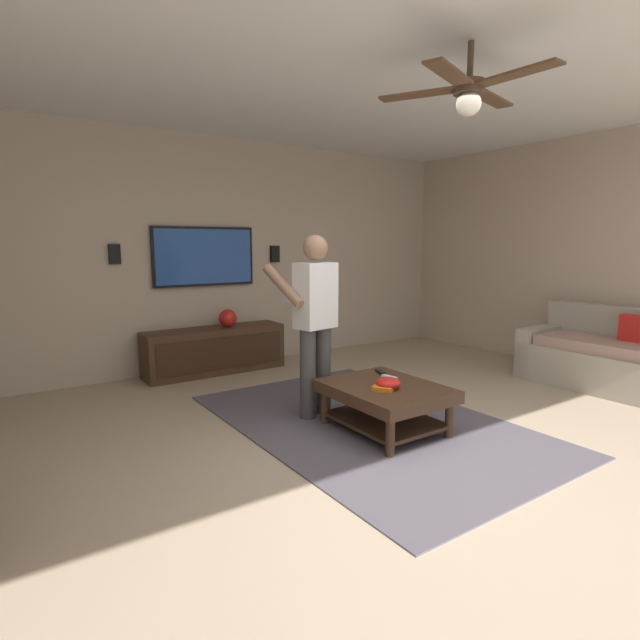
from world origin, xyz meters
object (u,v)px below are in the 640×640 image
Objects in this scene: media_console at (215,350)px; tv at (204,257)px; ceiling_fan at (469,92)px; remote_white at (389,377)px; coffee_table at (385,397)px; book at (385,387)px; remote_black at (381,372)px; wall_speaker_left at (275,254)px; person_standing at (314,315)px; couch at (619,361)px; bowl at (388,383)px; wall_speaker_right at (115,254)px; vase_round at (228,318)px.

tv is (0.24, -0.00, 1.13)m from media_console.
remote_white is at bearing -11.45° from ceiling_fan.
book reaches higher than coffee_table.
wall_speaker_left is at bearing 10.05° from remote_black.
ceiling_fan is (-0.75, 0.01, 2.24)m from coffee_table.
tv is 0.78× the size of person_standing.
wall_speaker_left is (2.88, -0.58, 1.13)m from coffee_table.
couch is 1.12× the size of media_console.
book is at bearing 77.97° from bowl.
remote_black is at bearing -26.92° from remote_white.
tv is 2.97m from remote_white.
person_standing is 10.93× the size of remote_black.
remote_black is 0.68× the size of wall_speaker_right.
couch is at bearing -89.35° from remote_black.
media_console is 7.73× the size of wall_speaker_right.
remote_white is at bearing -149.68° from wall_speaker_right.
coffee_table is 4.55× the size of wall_speaker_right.
ceiling_fan is at bearing -158.48° from wall_speaker_right.
remote_white is 0.19m from remote_black.
person_standing is at bearing 10.48° from ceiling_fan.
tv is (3.39, 3.29, 1.09)m from couch.
book is (-0.21, 0.24, 0.01)m from remote_white.
bowl is at bearing 126.84° from remote_white.
tv is at bearing -90.73° from wall_speaker_right.
coffee_table is 2.65m from vase_round.
tv is 3.13m from book.
book is 1.00× the size of wall_speaker_right.
couch is 8.68× the size of wall_speaker_left.
media_console is at bearing 84.30° from vase_round.
vase_round is 3.86m from ceiling_fan.
wall_speaker_left is at bearing -56.59° from couch.
person_standing is at bearing 22.79° from coffee_table.
wall_speaker_left is at bearing 90.76° from tv.
remote_black is at bearing -146.99° from wall_speaker_right.
bowl is (-2.96, -0.36, -0.96)m from tv.
remote_white is at bearing 12.91° from media_console.
book is (0.44, 2.96, 0.10)m from couch.
vase_round is at bearing 29.41° from remote_black.
vase_round is 1.00× the size of wall_speaker_left.
media_console is 2.09m from person_standing.
wall_speaker_left is 0.19× the size of ceiling_fan.
couch is at bearing -85.43° from ceiling_fan.
couch is 4.85m from tv.
person_standing is 0.80m from remote_black.
person_standing reaches higher than wall_speaker_left.
coffee_table is at bearing -28.56° from bowl.
coffee_table is 4.91× the size of bowl.
coffee_table is 4.55× the size of book.
remote_black is at bearing -35.69° from coffee_table.
media_console is at bearing 6.66° from ceiling_fan.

